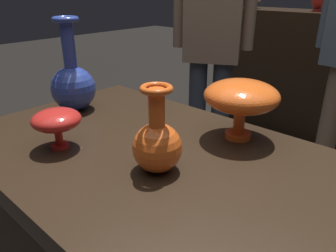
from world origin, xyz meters
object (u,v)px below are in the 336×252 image
vase_left_accent (241,97)px  shelf_vase_far_left (254,0)px  visitor_near_left (212,37)px  vase_centerpiece (157,143)px  vase_tall_behind (56,121)px  vase_right_accent (73,83)px

vase_left_accent → shelf_vase_far_left: size_ratio=1.61×
shelf_vase_far_left → visitor_near_left: visitor_near_left is taller
vase_left_accent → shelf_vase_far_left: bearing=118.6°
vase_centerpiece → vase_left_accent: vase_centerpiece is taller
vase_tall_behind → visitor_near_left: size_ratio=0.08×
vase_tall_behind → vase_right_accent: (-0.21, 0.18, 0.02)m
vase_centerpiece → visitor_near_left: (-0.69, 1.17, 0.03)m
vase_left_accent → visitor_near_left: visitor_near_left is taller
shelf_vase_far_left → visitor_near_left: bearing=-72.5°
shelf_vase_far_left → vase_left_accent: bearing=-61.4°
vase_tall_behind → visitor_near_left: (-0.44, 1.26, 0.02)m
vase_right_accent → vase_left_accent: bearing=18.8°
vase_centerpiece → shelf_vase_far_left: bearing=114.8°
vase_tall_behind → visitor_near_left: bearing=109.2°
vase_centerpiece → vase_tall_behind: (-0.26, -0.09, 0.01)m
vase_left_accent → vase_right_accent: vase_right_accent is taller
vase_centerpiece → shelf_vase_far_left: (-1.02, 2.22, 0.19)m
vase_right_accent → vase_tall_behind: bearing=-40.8°
vase_centerpiece → shelf_vase_far_left: 2.45m
vase_centerpiece → vase_left_accent: (0.04, 0.27, 0.05)m
vase_right_accent → shelf_vase_far_left: vase_right_accent is taller
vase_left_accent → vase_right_accent: size_ratio=0.66×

